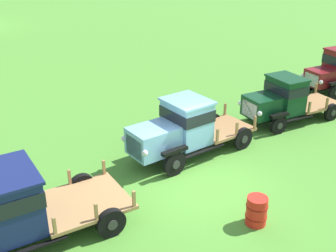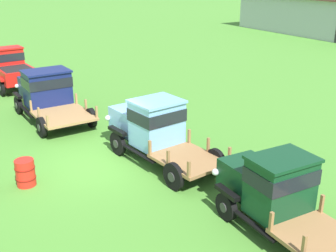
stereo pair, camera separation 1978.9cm
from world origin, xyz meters
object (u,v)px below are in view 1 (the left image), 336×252
object	(u,v)px
vintage_truck_second_in_line	(3,209)
vintage_truck_far_side	(283,100)
oil_drum_beside_row	(257,211)
vintage_truck_midrow_center	(181,128)

from	to	relation	value
vintage_truck_second_in_line	vintage_truck_far_side	distance (m)	12.04
vintage_truck_second_in_line	oil_drum_beside_row	size ratio (longest dim) A/B	6.43
vintage_truck_midrow_center	vintage_truck_far_side	bearing A→B (deg)	6.44
vintage_truck_midrow_center	vintage_truck_far_side	distance (m)	5.41
vintage_truck_second_in_line	vintage_truck_midrow_center	xyz separation A→B (m)	(6.39, 1.94, 0.02)
oil_drum_beside_row	vintage_truck_second_in_line	bearing A→B (deg)	158.65
vintage_truck_midrow_center	oil_drum_beside_row	distance (m)	4.44
vintage_truck_far_side	oil_drum_beside_row	bearing A→B (deg)	-138.10
vintage_truck_midrow_center	vintage_truck_second_in_line	bearing A→B (deg)	-163.11
vintage_truck_second_in_line	oil_drum_beside_row	distance (m)	6.72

